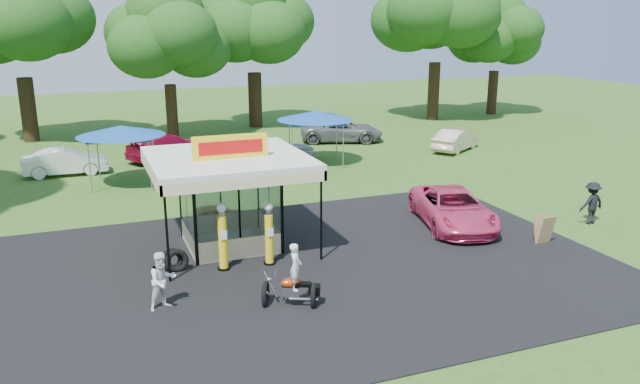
{
  "coord_description": "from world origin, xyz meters",
  "views": [
    {
      "loc": [
        -6.71,
        -16.16,
        7.97
      ],
      "look_at": [
        1.11,
        4.0,
        1.98
      ],
      "focal_mm": 35.0,
      "sensor_mm": 36.0,
      "label": 1
    }
  ],
  "objects_px": {
    "motorcycle": "(294,281)",
    "bg_car_d": "(341,130)",
    "bg_car_c": "(275,149)",
    "gas_pump_right": "(269,235)",
    "spectator_east_a": "(592,203)",
    "kiosk_car": "(218,216)",
    "bg_car_b": "(168,146)",
    "gas_pump_left": "(223,238)",
    "bg_car_a": "(65,162)",
    "gas_station_kiosk": "(229,199)",
    "tent_east": "(315,116)",
    "spectator_west": "(163,281)",
    "a_frame_sign": "(544,229)",
    "pink_sedan": "(453,208)",
    "bg_car_e": "(456,140)",
    "tent_west": "(121,131)"
  },
  "relations": [
    {
      "from": "gas_station_kiosk",
      "to": "bg_car_a",
      "type": "bearing_deg",
      "value": 112.29
    },
    {
      "from": "a_frame_sign",
      "to": "tent_west",
      "type": "height_order",
      "value": "tent_west"
    },
    {
      "from": "bg_car_c",
      "to": "tent_east",
      "type": "relative_size",
      "value": 1.06
    },
    {
      "from": "bg_car_b",
      "to": "a_frame_sign",
      "type": "bearing_deg",
      "value": 179.73
    },
    {
      "from": "kiosk_car",
      "to": "tent_east",
      "type": "xyz_separation_m",
      "value": [
        7.7,
        9.36,
        2.26
      ]
    },
    {
      "from": "bg_car_b",
      "to": "bg_car_e",
      "type": "xyz_separation_m",
      "value": [
        17.21,
        -4.03,
        -0.06
      ]
    },
    {
      "from": "gas_pump_left",
      "to": "bg_car_a",
      "type": "relative_size",
      "value": 0.53
    },
    {
      "from": "gas_station_kiosk",
      "to": "bg_car_e",
      "type": "height_order",
      "value": "gas_station_kiosk"
    },
    {
      "from": "a_frame_sign",
      "to": "spectator_west",
      "type": "relative_size",
      "value": 0.64
    },
    {
      "from": "bg_car_b",
      "to": "bg_car_d",
      "type": "distance_m",
      "value": 11.75
    },
    {
      "from": "gas_pump_right",
      "to": "motorcycle",
      "type": "height_order",
      "value": "gas_pump_right"
    },
    {
      "from": "gas_pump_left",
      "to": "bg_car_d",
      "type": "relative_size",
      "value": 0.42
    },
    {
      "from": "gas_pump_right",
      "to": "bg_car_d",
      "type": "height_order",
      "value": "gas_pump_right"
    },
    {
      "from": "bg_car_b",
      "to": "gas_pump_right",
      "type": "bearing_deg",
      "value": 153.59
    },
    {
      "from": "spectator_west",
      "to": "bg_car_a",
      "type": "distance_m",
      "value": 18.32
    },
    {
      "from": "kiosk_car",
      "to": "pink_sedan",
      "type": "distance_m",
      "value": 9.36
    },
    {
      "from": "motorcycle",
      "to": "bg_car_c",
      "type": "xyz_separation_m",
      "value": [
        5.07,
        18.1,
        0.02
      ]
    },
    {
      "from": "kiosk_car",
      "to": "bg_car_b",
      "type": "xyz_separation_m",
      "value": [
        0.02,
        13.58,
        0.27
      ]
    },
    {
      "from": "a_frame_sign",
      "to": "spectator_west",
      "type": "xyz_separation_m",
      "value": [
        -13.75,
        -0.41,
        0.3
      ]
    },
    {
      "from": "spectator_west",
      "to": "tent_east",
      "type": "distance_m",
      "value": 19.26
    },
    {
      "from": "spectator_west",
      "to": "spectator_east_a",
      "type": "xyz_separation_m",
      "value": [
        17.14,
        1.63,
        0.01
      ]
    },
    {
      "from": "gas_pump_left",
      "to": "bg_car_d",
      "type": "xyz_separation_m",
      "value": [
        12.44,
        19.29,
        -0.34
      ]
    },
    {
      "from": "bg_car_b",
      "to": "bg_car_c",
      "type": "relative_size",
      "value": 1.13
    },
    {
      "from": "gas_station_kiosk",
      "to": "gas_pump_right",
      "type": "relative_size",
      "value": 2.47
    },
    {
      "from": "kiosk_car",
      "to": "bg_car_e",
      "type": "height_order",
      "value": "bg_car_e"
    },
    {
      "from": "spectator_west",
      "to": "bg_car_b",
      "type": "bearing_deg",
      "value": 61.67
    },
    {
      "from": "motorcycle",
      "to": "pink_sedan",
      "type": "bearing_deg",
      "value": 53.28
    },
    {
      "from": "motorcycle",
      "to": "bg_car_e",
      "type": "relative_size",
      "value": 0.47
    },
    {
      "from": "a_frame_sign",
      "to": "tent_west",
      "type": "xyz_separation_m",
      "value": [
        -13.67,
        14.49,
        2.14
      ]
    },
    {
      "from": "bg_car_c",
      "to": "a_frame_sign",
      "type": "bearing_deg",
      "value": -166.72
    },
    {
      "from": "spectator_west",
      "to": "tent_west",
      "type": "distance_m",
      "value": 15.01
    },
    {
      "from": "kiosk_car",
      "to": "bg_car_b",
      "type": "height_order",
      "value": "bg_car_b"
    },
    {
      "from": "gas_pump_right",
      "to": "spectator_east_a",
      "type": "relative_size",
      "value": 1.26
    },
    {
      "from": "gas_station_kiosk",
      "to": "pink_sedan",
      "type": "xyz_separation_m",
      "value": [
        8.8,
        -0.96,
        -1.04
      ]
    },
    {
      "from": "kiosk_car",
      "to": "bg_car_e",
      "type": "xyz_separation_m",
      "value": [
        17.23,
        9.55,
        0.21
      ]
    },
    {
      "from": "gas_station_kiosk",
      "to": "kiosk_car",
      "type": "distance_m",
      "value": 2.56
    },
    {
      "from": "spectator_east_a",
      "to": "gas_station_kiosk",
      "type": "bearing_deg",
      "value": -14.01
    },
    {
      "from": "kiosk_car",
      "to": "bg_car_c",
      "type": "relative_size",
      "value": 0.61
    },
    {
      "from": "kiosk_car",
      "to": "tent_east",
      "type": "relative_size",
      "value": 0.65
    },
    {
      "from": "tent_east",
      "to": "gas_pump_right",
      "type": "bearing_deg",
      "value": -116.53
    },
    {
      "from": "motorcycle",
      "to": "bg_car_d",
      "type": "relative_size",
      "value": 0.36
    },
    {
      "from": "motorcycle",
      "to": "bg_car_c",
      "type": "height_order",
      "value": "motorcycle"
    },
    {
      "from": "gas_pump_right",
      "to": "bg_car_e",
      "type": "relative_size",
      "value": 0.52
    },
    {
      "from": "motorcycle",
      "to": "spectator_west",
      "type": "height_order",
      "value": "motorcycle"
    },
    {
      "from": "gas_pump_left",
      "to": "bg_car_e",
      "type": "height_order",
      "value": "gas_pump_left"
    },
    {
      "from": "bg_car_a",
      "to": "bg_car_e",
      "type": "xyz_separation_m",
      "value": [
        22.87,
        -2.02,
        -0.02
      ]
    },
    {
      "from": "gas_station_kiosk",
      "to": "bg_car_c",
      "type": "distance_m",
      "value": 13.81
    },
    {
      "from": "pink_sedan",
      "to": "tent_east",
      "type": "bearing_deg",
      "value": 109.39
    },
    {
      "from": "bg_car_b",
      "to": "tent_west",
      "type": "relative_size",
      "value": 1.22
    },
    {
      "from": "motorcycle",
      "to": "tent_west",
      "type": "distance_m",
      "value": 16.54
    }
  ]
}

